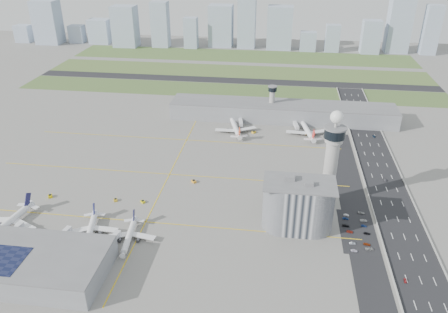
# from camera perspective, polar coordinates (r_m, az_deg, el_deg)

# --- Properties ---
(ground) EXTENTS (1000.00, 1000.00, 0.00)m
(ground) POSITION_cam_1_polar(r_m,az_deg,el_deg) (292.32, -0.93, -5.74)
(ground) COLOR gray
(grass_strip_0) EXTENTS (480.00, 50.00, 0.08)m
(grass_strip_0) POSITION_cam_1_polar(r_m,az_deg,el_deg) (496.84, 0.68, 8.62)
(grass_strip_0) COLOR #445D2C
(grass_strip_0) RESTS_ON ground
(grass_strip_1) EXTENTS (480.00, 60.00, 0.08)m
(grass_strip_1) POSITION_cam_1_polar(r_m,az_deg,el_deg) (567.91, 1.64, 11.03)
(grass_strip_1) COLOR #516B33
(grass_strip_1) RESTS_ON ground
(grass_strip_2) EXTENTS (480.00, 70.00, 0.08)m
(grass_strip_2) POSITION_cam_1_polar(r_m,az_deg,el_deg) (644.70, 2.44, 13.00)
(grass_strip_2) COLOR #4B652F
(grass_strip_2) RESTS_ON ground
(runway) EXTENTS (480.00, 22.00, 0.10)m
(runway) POSITION_cam_1_polar(r_m,az_deg,el_deg) (531.76, 1.18, 9.89)
(runway) COLOR black
(runway) RESTS_ON ground
(highway) EXTENTS (28.00, 500.00, 0.10)m
(highway) POSITION_cam_1_polar(r_m,az_deg,el_deg) (299.99, 21.52, -6.96)
(highway) COLOR black
(highway) RESTS_ON ground
(barrier_left) EXTENTS (0.60, 500.00, 1.20)m
(barrier_left) POSITION_cam_1_polar(r_m,az_deg,el_deg) (296.39, 18.90, -6.78)
(barrier_left) COLOR #9E9E99
(barrier_left) RESTS_ON ground
(barrier_right) EXTENTS (0.60, 500.00, 1.20)m
(barrier_right) POSITION_cam_1_polar(r_m,az_deg,el_deg) (303.61, 24.11, -6.95)
(barrier_right) COLOR #9E9E99
(barrier_right) RESTS_ON ground
(landside_road) EXTENTS (18.00, 260.00, 0.08)m
(landside_road) POSITION_cam_1_polar(r_m,az_deg,el_deg) (286.38, 17.04, -7.90)
(landside_road) COLOR black
(landside_road) RESTS_ON ground
(parking_lot) EXTENTS (20.00, 44.00, 0.10)m
(parking_lot) POSITION_cam_1_polar(r_m,az_deg,el_deg) (276.38, 16.95, -9.30)
(parking_lot) COLOR black
(parking_lot) RESTS_ON ground
(taxiway_line_h_0) EXTENTS (260.00, 0.60, 0.01)m
(taxiway_line_h_0) POSITION_cam_1_polar(r_m,az_deg,el_deg) (276.49, -10.19, -8.41)
(taxiway_line_h_0) COLOR yellow
(taxiway_line_h_0) RESTS_ON ground
(taxiway_line_h_1) EXTENTS (260.00, 0.60, 0.01)m
(taxiway_line_h_1) POSITION_cam_1_polar(r_m,az_deg,el_deg) (324.78, -7.14, -2.31)
(taxiway_line_h_1) COLOR yellow
(taxiway_line_h_1) RESTS_ON ground
(taxiway_line_h_2) EXTENTS (260.00, 0.60, 0.01)m
(taxiway_line_h_2) POSITION_cam_1_polar(r_m,az_deg,el_deg) (376.45, -4.91, 2.16)
(taxiway_line_h_2) COLOR yellow
(taxiway_line_h_2) RESTS_ON ground
(taxiway_line_v) EXTENTS (0.60, 260.00, 0.01)m
(taxiway_line_v) POSITION_cam_1_polar(r_m,az_deg,el_deg) (324.78, -7.14, -2.31)
(taxiway_line_v) COLOR yellow
(taxiway_line_v) RESTS_ON ground
(control_tower) EXTENTS (14.00, 14.00, 64.50)m
(control_tower) POSITION_cam_1_polar(r_m,az_deg,el_deg) (281.40, 13.92, 0.21)
(control_tower) COLOR #ADAAA5
(control_tower) RESTS_ON ground
(secondary_tower) EXTENTS (8.60, 8.60, 31.90)m
(secondary_tower) POSITION_cam_1_polar(r_m,az_deg,el_deg) (416.57, 6.29, 7.43)
(secondary_tower) COLOR #ADAAA5
(secondary_tower) RESTS_ON ground
(admin_building) EXTENTS (42.00, 24.00, 33.50)m
(admin_building) POSITION_cam_1_polar(r_m,az_deg,el_deg) (263.48, 9.64, -6.30)
(admin_building) COLOR #B2B2B7
(admin_building) RESTS_ON ground
(terminal_pier) EXTENTS (210.00, 32.00, 15.80)m
(terminal_pier) POSITION_cam_1_polar(r_m,az_deg,el_deg) (418.45, 7.57, 5.85)
(terminal_pier) COLOR gray
(terminal_pier) RESTS_ON ground
(near_terminal) EXTENTS (84.00, 42.00, 13.00)m
(near_terminal) POSITION_cam_1_polar(r_m,az_deg,el_deg) (254.69, -24.49, -12.57)
(near_terminal) COLOR gray
(near_terminal) RESTS_ON ground
(airplane_near_a) EXTENTS (44.30, 49.91, 12.51)m
(airplane_near_a) POSITION_cam_1_polar(r_m,az_deg,el_deg) (293.92, -26.52, -7.38)
(airplane_near_a) COLOR white
(airplane_near_a) RESTS_ON ground
(airplane_near_b) EXTENTS (40.41, 44.63, 10.68)m
(airplane_near_b) POSITION_cam_1_polar(r_m,az_deg,el_deg) (270.42, -17.13, -8.85)
(airplane_near_b) COLOR white
(airplane_near_b) RESTS_ON ground
(airplane_near_c) EXTENTS (35.11, 39.90, 10.22)m
(airplane_near_c) POSITION_cam_1_polar(r_m,az_deg,el_deg) (260.27, -12.35, -9.81)
(airplane_near_c) COLOR white
(airplane_near_c) RESTS_ON ground
(airplane_far_a) EXTENTS (48.03, 52.57, 12.32)m
(airplane_far_a) POSITION_cam_1_polar(r_m,az_deg,el_deg) (388.84, 1.53, 4.10)
(airplane_far_a) COLOR white
(airplane_far_a) RESTS_ON ground
(airplane_far_b) EXTENTS (46.88, 52.11, 12.65)m
(airplane_far_b) POSITION_cam_1_polar(r_m,az_deg,el_deg) (390.68, 10.85, 3.74)
(airplane_far_b) COLOR white
(airplane_far_b) RESTS_ON ground
(jet_bridge_near_0) EXTENTS (5.39, 14.31, 5.70)m
(jet_bridge_near_0) POSITION_cam_1_polar(r_m,az_deg,el_deg) (282.91, -26.61, -9.67)
(jet_bridge_near_0) COLOR silver
(jet_bridge_near_0) RESTS_ON ground
(jet_bridge_near_1) EXTENTS (5.39, 14.31, 5.70)m
(jet_bridge_near_1) POSITION_cam_1_polar(r_m,az_deg,el_deg) (268.13, -21.17, -10.61)
(jet_bridge_near_1) COLOR silver
(jet_bridge_near_1) RESTS_ON ground
(jet_bridge_near_2) EXTENTS (5.39, 14.31, 5.70)m
(jet_bridge_near_2) POSITION_cam_1_polar(r_m,az_deg,el_deg) (256.03, -15.13, -11.54)
(jet_bridge_near_2) COLOR silver
(jet_bridge_near_2) RESTS_ON ground
(jet_bridge_far_0) EXTENTS (5.39, 14.31, 5.70)m
(jet_bridge_far_0) POSITION_cam_1_polar(r_m,az_deg,el_deg) (407.07, 2.13, 4.69)
(jet_bridge_far_0) COLOR silver
(jet_bridge_far_0) RESTS_ON ground
(jet_bridge_far_1) EXTENTS (5.39, 14.31, 5.70)m
(jet_bridge_far_1) POSITION_cam_1_polar(r_m,az_deg,el_deg) (405.75, 9.19, 4.26)
(jet_bridge_far_1) COLOR silver
(jet_bridge_far_1) RESTS_ON ground
(tug_0) EXTENTS (3.93, 4.36, 2.10)m
(tug_0) POSITION_cam_1_polar(r_m,az_deg,el_deg) (317.49, -21.76, -4.79)
(tug_0) COLOR #E2C504
(tug_0) RESTS_ON ground
(tug_1) EXTENTS (3.32, 3.77, 1.82)m
(tug_1) POSITION_cam_1_polar(r_m,az_deg,el_deg) (300.11, -13.99, -5.49)
(tug_1) COLOR gold
(tug_1) RESTS_ON ground
(tug_2) EXTENTS (3.65, 3.57, 1.76)m
(tug_2) POSITION_cam_1_polar(r_m,az_deg,el_deg) (294.51, -10.57, -5.79)
(tug_2) COLOR #D2C410
(tug_2) RESTS_ON ground
(tug_3) EXTENTS (4.19, 4.27, 2.06)m
(tug_3) POSITION_cam_1_polar(r_m,az_deg,el_deg) (312.41, -3.97, -3.22)
(tug_3) COLOR orange
(tug_3) RESTS_ON ground
(tug_4) EXTENTS (4.02, 4.17, 2.00)m
(tug_4) POSITION_cam_1_polar(r_m,az_deg,el_deg) (388.90, 3.91, 3.22)
(tug_4) COLOR yellow
(tug_4) RESTS_ON ground
(tug_5) EXTENTS (2.48, 3.29, 1.77)m
(tug_5) POSITION_cam_1_polar(r_m,az_deg,el_deg) (392.00, 10.69, 2.97)
(tug_5) COLOR #F5A12B
(tug_5) RESTS_ON ground
(car_lot_0) EXTENTS (3.87, 1.94, 1.26)m
(car_lot_0) POSITION_cam_1_polar(r_m,az_deg,el_deg) (260.22, 16.63, -11.68)
(car_lot_0) COLOR silver
(car_lot_0) RESTS_ON ground
(car_lot_1) EXTENTS (3.83, 1.78, 1.22)m
(car_lot_1) POSITION_cam_1_polar(r_m,az_deg,el_deg) (265.22, 16.44, -10.82)
(car_lot_1) COLOR gray
(car_lot_1) RESTS_ON ground
(car_lot_2) EXTENTS (4.18, 2.44, 1.09)m
(car_lot_2) POSITION_cam_1_polar(r_m,az_deg,el_deg) (273.94, 16.11, -9.41)
(car_lot_2) COLOR maroon
(car_lot_2) RESTS_ON ground
(car_lot_3) EXTENTS (4.40, 2.04, 1.24)m
(car_lot_3) POSITION_cam_1_polar(r_m,az_deg,el_deg) (278.11, 15.63, -8.70)
(car_lot_3) COLOR black
(car_lot_3) RESTS_ON ground
(car_lot_4) EXTENTS (3.96, 1.99, 1.29)m
(car_lot_4) POSITION_cam_1_polar(r_m,az_deg,el_deg) (284.46, 15.59, -7.79)
(car_lot_4) COLOR navy
(car_lot_4) RESTS_ON ground
(car_lot_5) EXTENTS (3.48, 1.66, 1.10)m
(car_lot_5) POSITION_cam_1_polar(r_m,az_deg,el_deg) (287.78, 15.69, -7.38)
(car_lot_5) COLOR silver
(car_lot_5) RESTS_ON ground
(car_lot_6) EXTENTS (4.96, 2.84, 1.30)m
(car_lot_6) POSITION_cam_1_polar(r_m,az_deg,el_deg) (263.84, 18.48, -11.38)
(car_lot_6) COLOR #979797
(car_lot_6) RESTS_ON ground
(car_lot_7) EXTENTS (4.13, 2.12, 1.15)m
(car_lot_7) POSITION_cam_1_polar(r_m,az_deg,el_deg) (266.97, 18.17, -10.84)
(car_lot_7) COLOR maroon
(car_lot_7) RESTS_ON ground
(car_lot_8) EXTENTS (3.89, 2.00, 1.27)m
(car_lot_8) POSITION_cam_1_polar(r_m,az_deg,el_deg) (275.39, 18.16, -9.51)
(car_lot_8) COLOR black
(car_lot_8) RESTS_ON ground
(car_lot_9) EXTENTS (3.48, 1.60, 1.10)m
(car_lot_9) POSITION_cam_1_polar(r_m,az_deg,el_deg) (281.18, 17.80, -8.62)
(car_lot_9) COLOR #0C1F51
(car_lot_9) RESTS_ON ground
(car_lot_10) EXTENTS (4.53, 2.36, 1.22)m
(car_lot_10) POSITION_cam_1_polar(r_m,az_deg,el_deg) (285.87, 17.76, -7.95)
(car_lot_10) COLOR silver
(car_lot_10) RESTS_ON ground
(car_lot_11) EXTENTS (4.27, 2.28, 1.18)m
(car_lot_11) POSITION_cam_1_polar(r_m,az_deg,el_deg) (292.49, 17.50, -7.03)
(car_lot_11) COLOR gray
(car_lot_11) RESTS_ON ground
(car_hw_0) EXTENTS (1.63, 3.41, 1.13)m
(car_hw_0) POSITION_cam_1_polar(r_m,az_deg,el_deg) (250.05, 22.60, -14.73)
(car_hw_0) COLOR maroon
(car_hw_0) RESTS_ON ground
(car_hw_1) EXTENTS (1.31, 3.68, 1.21)m
(car_hw_1) POSITION_cam_1_polar(r_m,az_deg,el_deg) (334.28, 20.30, -2.92)
(car_hw_1) COLOR #2B2A2E
(car_hw_1) RESTS_ON ground
(car_hw_2) EXTENTS (2.37, 4.27, 1.13)m
(car_hw_2) POSITION_cam_1_polar(r_m,az_deg,el_deg) (402.44, 19.02, 2.50)
(car_hw_2) COLOR #1A314E
(car_hw_2) RESTS_ON ground
(car_hw_4) EXTENTS (1.84, 3.55, 1.15)m
(car_hw_4) POSITION_cam_1_polar(r_m,az_deg,el_deg) (457.25, 16.26, 5.88)
(car_hw_4) COLOR gray
(car_hw_4) RESTS_ON ground
(skyline_bldg_0) EXTENTS (24.05, 19.24, 26.50)m
(skyline_bldg_0) POSITION_cam_1_polar(r_m,az_deg,el_deg) (796.54, -24.68, 14.39)
(skyline_bldg_0) COLOR #9EADC1
(skyline_bldg_0) RESTS_ON ground
(skyline_bldg_1) EXTENTS (37.63, 30.10, 65.60)m
(skyline_bldg_1) POSITION_cam_1_polar(r_m,az_deg,el_deg) (766.30, -22.05, 15.95)
(skyline_bldg_1) COLOR #9EADC1
(skyline_bldg_1) RESTS_ON ground
(skyline_bldg_2) EXTENTS (22.81, 18.25, 26.79)m
(skyline_bldg_2) POSITION_cam_1_polar(r_m,az_deg,el_deg) (762.45, -18.63, 14.94)
(skyline_bldg_2) COLOR #9EADC1
(skyline_bldg_2) RESTS_ON ground
(skyline_bldg_3) EXTENTS (32.30, 25.84, 36.93)m
(skyline_bldg_3) POSITION_cam_1_polar(r_m,az_deg,el_deg) (746.68, -15.87, 15.47)
(skyline_bldg_3) COLOR #9EADC1
(skyline_bldg_3) RESTS_ON ground
(skyline_bldg_4) EXTENTS (35.81, 28.65, 60.36)m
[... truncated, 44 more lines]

